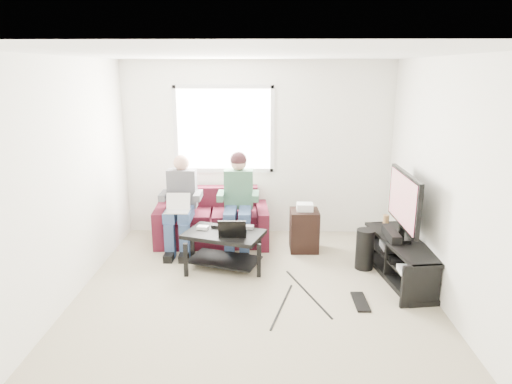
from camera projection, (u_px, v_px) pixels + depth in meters
floor at (254, 301)px, 5.00m from camera, size 4.50×4.50×0.00m
ceiling at (254, 54)px, 4.32m from camera, size 4.50×4.50×0.00m
wall_back at (258, 149)px, 6.83m from camera, size 4.50×0.00×4.50m
wall_front at (244, 289)px, 2.49m from camera, size 4.50×0.00×4.50m
wall_left at (60, 186)px, 4.70m from camera, size 0.00×4.50×4.50m
wall_right at (451, 188)px, 4.62m from camera, size 0.00×4.50×4.50m
window at (224, 129)px, 6.75m from camera, size 1.48×0.04×1.28m
sofa at (212, 222)px, 6.69m from camera, size 1.67×0.86×0.77m
person_left at (181, 200)px, 6.33m from camera, size 0.40×0.70×1.31m
person_right at (238, 195)px, 6.32m from camera, size 0.40×0.71×1.35m
laptop_silver at (177, 207)px, 6.09m from camera, size 0.33×0.24×0.24m
coffee_table at (224, 242)px, 5.77m from camera, size 1.09×0.86×0.48m
laptop_black at (233, 226)px, 5.62m from camera, size 0.40×0.34×0.24m
controller_a at (203, 228)px, 5.85m from camera, size 0.16×0.12×0.04m
controller_b at (217, 226)px, 5.90m from camera, size 0.16×0.12×0.04m
controller_c at (248, 227)px, 5.87m from camera, size 0.15×0.12×0.04m
tv_stand at (402, 261)px, 5.51m from camera, size 0.63×1.50×0.48m
tv at (404, 202)px, 5.42m from camera, size 0.12×1.10×0.81m
soundbar at (391, 234)px, 5.53m from camera, size 0.12×0.50×0.10m
drink_cup at (386, 219)px, 6.03m from camera, size 0.08×0.08×0.12m
console_white at (412, 270)px, 5.11m from camera, size 0.30×0.22×0.06m
console_grey at (395, 246)px, 5.78m from camera, size 0.34×0.26×0.08m
console_black at (403, 257)px, 5.44m from camera, size 0.38×0.30×0.07m
subwoofer at (365, 249)px, 5.77m from camera, size 0.23×0.23×0.52m
keyboard_floor at (360, 302)px, 4.97m from camera, size 0.15×0.43×0.02m
end_table at (304, 229)px, 6.35m from camera, size 0.39×0.39×0.68m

